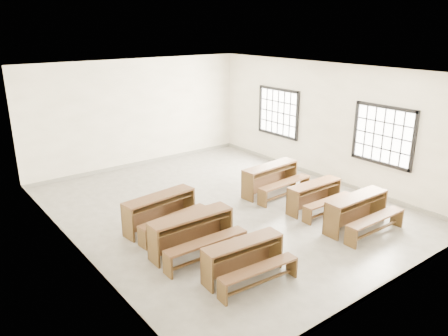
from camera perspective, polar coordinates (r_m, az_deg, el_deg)
room at (r=9.79m, az=0.42°, el=6.46°), size 8.50×8.50×3.20m
desk_set_0 at (r=7.59m, az=2.69°, el=-11.51°), size 1.53×0.87×0.67m
desk_set_1 at (r=8.35m, az=-4.08°, el=-8.22°), size 1.69×0.90×0.75m
desk_set_2 at (r=9.35m, az=-8.21°, el=-5.38°), size 1.72×1.04×0.73m
desk_set_3 at (r=9.68m, az=17.10°, el=-5.24°), size 1.62×0.85×0.73m
desk_set_4 at (r=10.38m, az=11.88°, el=-3.41°), size 1.47×0.77×0.66m
desk_set_5 at (r=11.20m, az=6.22°, el=-1.19°), size 1.71×0.98×0.74m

